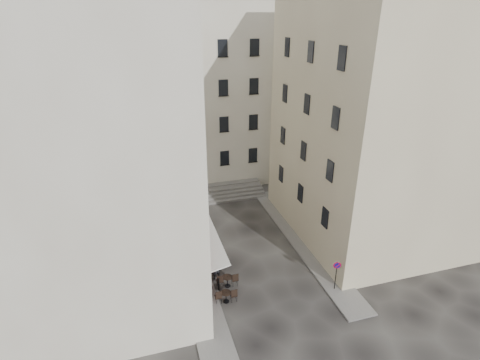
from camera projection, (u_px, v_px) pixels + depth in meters
name	position (u px, v px, depth m)	size (l,w,h in m)	color
ground	(260.00, 272.00, 26.62)	(90.00, 90.00, 0.00)	black
sidewalk_left	(188.00, 250.00, 28.95)	(2.00, 22.00, 0.12)	slate
sidewalk_right	(300.00, 239.00, 30.39)	(2.00, 18.00, 0.12)	slate
building_left	(81.00, 133.00, 22.34)	(12.20, 16.20, 20.60)	beige
building_right	(377.00, 121.00, 28.59)	(12.20, 14.20, 18.60)	#C6B693
building_back	(193.00, 92.00, 39.21)	(18.20, 10.20, 18.60)	beige
cafe_storefront	(196.00, 252.00, 25.62)	(1.74, 7.30, 3.50)	#4A0A0D
stone_steps	(219.00, 193.00, 37.48)	(9.00, 3.15, 0.80)	#5F5C5A
bollard_near	(219.00, 284.00, 24.70)	(0.12, 0.12, 0.98)	black
bollard_mid	(208.00, 254.00, 27.76)	(0.12, 0.12, 0.98)	black
bollard_far	(199.00, 230.00, 30.83)	(0.12, 0.12, 0.98)	black
no_parking_sign	(337.00, 270.00, 24.24)	(0.50, 0.20, 2.26)	black
bistro_table_a	(226.00, 296.00, 23.68)	(1.39, 0.65, 0.98)	black
bistro_table_b	(227.00, 280.00, 25.04)	(1.43, 0.67, 1.01)	black
bistro_table_c	(216.00, 263.00, 26.75)	(1.37, 0.64, 0.96)	black
bistro_table_d	(208.00, 251.00, 28.14)	(1.41, 0.66, 0.99)	black
bistro_table_e	(205.00, 239.00, 29.78)	(1.19, 0.56, 0.83)	black
pedestrian	(216.00, 268.00, 25.64)	(0.65, 0.43, 1.78)	#222327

